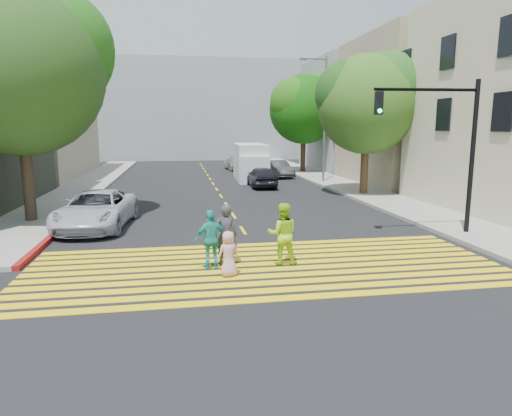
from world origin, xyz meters
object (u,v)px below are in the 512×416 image
object	(u,v)px
tree_left	(20,62)
traffic_signal	(446,136)
pedestrian_woman	(282,234)
pedestrian_extra	(211,239)
silver_car	(237,163)
pedestrian_child	(228,254)
dark_car_parked	(278,169)
tree_right_near	(368,99)
white_van	(251,163)
white_sedan	(96,210)
dark_car_near	(262,177)
tree_right_far	(304,106)
pedestrian_man	(226,235)

from	to	relation	value
tree_left	traffic_signal	size ratio (longest dim) A/B	1.71
pedestrian_woman	pedestrian_extra	xyz separation A→B (m)	(-2.05, -0.06, -0.06)
pedestrian_extra	silver_car	size ratio (longest dim) A/B	0.35
pedestrian_child	dark_car_parked	xyz separation A→B (m)	(6.59, 23.82, 0.05)
dark_car_parked	pedestrian_child	bearing A→B (deg)	-114.04
silver_car	tree_right_near	bearing A→B (deg)	102.04
dark_car_parked	white_van	bearing A→B (deg)	-151.47
tree_right_near	white_sedan	xyz separation A→B (m)	(-13.92, -6.47, -4.76)
traffic_signal	dark_car_near	bearing A→B (deg)	108.77
dark_car_near	traffic_signal	bearing A→B (deg)	105.62
tree_right_near	pedestrian_woman	bearing A→B (deg)	-122.06
pedestrian_woman	traffic_signal	distance (m)	7.35
pedestrian_woman	tree_right_far	bearing A→B (deg)	-98.09
tree_left	traffic_signal	distance (m)	16.33
pedestrian_woman	dark_car_near	xyz separation A→B (m)	(2.54, 17.10, -0.20)
pedestrian_woman	white_sedan	size ratio (longest dim) A/B	0.34
tree_right_far	white_van	bearing A→B (deg)	-137.80
pedestrian_man	pedestrian_woman	distance (m)	1.63
pedestrian_extra	pedestrian_man	bearing A→B (deg)	-169.30
white_sedan	dark_car_near	xyz separation A→B (m)	(8.67, 11.15, -0.03)
pedestrian_man	pedestrian_extra	world-z (taller)	pedestrian_man
pedestrian_child	dark_car_near	world-z (taller)	dark_car_near
dark_car_near	pedestrian_extra	bearing A→B (deg)	75.91
silver_car	traffic_signal	xyz separation A→B (m)	(3.91, -27.31, 2.92)
dark_car_near	traffic_signal	size ratio (longest dim) A/B	0.74
pedestrian_woman	pedestrian_child	size ratio (longest dim) A/B	1.46
pedestrian_woman	pedestrian_child	bearing A→B (deg)	36.06
tree_right_far	pedestrian_extra	size ratio (longest dim) A/B	5.10
dark_car_near	traffic_signal	xyz separation A→B (m)	(3.88, -14.73, 2.90)
pedestrian_man	pedestrian_extra	size ratio (longest dim) A/B	1.07
white_sedan	traffic_signal	size ratio (longest dim) A/B	0.94
white_sedan	dark_car_parked	xyz separation A→B (m)	(11.07, 17.01, -0.07)
pedestrian_woman	traffic_signal	world-z (taller)	traffic_signal
tree_left	white_van	bearing A→B (deg)	50.46
white_sedan	tree_right_near	bearing A→B (deg)	30.59
silver_car	dark_car_near	bearing A→B (deg)	85.17
white_sedan	pedestrian_extra	bearing A→B (deg)	-50.18
tree_right_near	pedestrian_extra	bearing A→B (deg)	-128.22
pedestrian_child	white_van	distance (m)	22.33
pedestrian_child	dark_car_near	distance (m)	18.44
pedestrian_extra	silver_car	xyz separation A→B (m)	(4.56, 29.74, -0.15)
pedestrian_man	pedestrian_child	size ratio (longest dim) A/B	1.45
tree_right_near	white_van	bearing A→B (deg)	121.66
pedestrian_child	silver_car	xyz separation A→B (m)	(4.17, 30.54, 0.07)
traffic_signal	pedestrian_child	bearing A→B (deg)	-154.19
pedestrian_woman	pedestrian_extra	world-z (taller)	pedestrian_woman
tree_right_far	pedestrian_extra	bearing A→B (deg)	-110.82
pedestrian_extra	white_van	bearing A→B (deg)	-117.10
pedestrian_man	traffic_signal	distance (m)	8.76
tree_right_near	pedestrian_woman	world-z (taller)	tree_right_near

